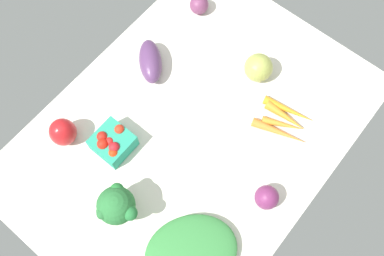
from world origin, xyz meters
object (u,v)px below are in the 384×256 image
bell_pepper_red (63,132)px  red_onion_near_basket (199,5)px  berry_basket (112,143)px  red_onion_center (267,197)px  leafy_greens_clump (191,252)px  broccoli_head (117,207)px  heirloom_tomato_green (259,68)px  carrot_bunch (284,121)px  eggplant (150,61)px

bell_pepper_red → red_onion_near_basket: size_ratio=1.45×
berry_basket → red_onion_center: size_ratio=1.54×
leafy_greens_clump → red_onion_center: bearing=164.0°
berry_basket → bell_pepper_red: bell_pepper_red is taller
berry_basket → broccoli_head: broccoli_head is taller
berry_basket → heirloom_tomato_green: (-44.38, 17.50, 0.89)cm
broccoli_head → red_onion_near_basket: (-63.77, -25.18, -4.52)cm
broccoli_head → heirloom_tomato_green: 56.83cm
carrot_bunch → eggplant: bearing=-75.9°
red_onion_center → bell_pepper_red: size_ratio=0.74×
broccoli_head → bell_pepper_red: broccoli_head is taller
berry_basket → leafy_greens_clump: bearing=76.4°
leafy_greens_clump → bell_pepper_red: (-2.01, -47.61, 2.20)cm
eggplant → bell_pepper_red: 32.80cm
berry_basket → eggplant: berry_basket is taller
eggplant → bell_pepper_red: bearing=-53.0°
leafy_greens_clump → carrot_bunch: bearing=-176.9°
eggplant → red_onion_center: (11.39, 50.93, -0.11)cm
carrot_bunch → bell_pepper_red: (43.11, -45.16, 3.05)cm
red_onion_center → carrot_bunch: 23.78cm
heirloom_tomato_green → red_onion_near_basket: size_ratio=1.40×
leafy_greens_clump → berry_basket: bearing=-103.6°
heirloom_tomato_green → eggplant: bearing=-55.3°
leafy_greens_clump → bell_pepper_red: size_ratio=2.73×
carrot_bunch → heirloom_tomato_green: bearing=-116.9°
leafy_greens_clump → red_onion_center: size_ratio=3.68×
heirloom_tomato_green → red_onion_center: heirloom_tomato_green is taller
broccoli_head → berry_basket: bearing=-130.5°
broccoli_head → carrot_bunch: size_ratio=0.70×
red_onion_center → bell_pepper_red: 58.29cm
heirloom_tomato_green → red_onion_center: (29.68, 24.48, -0.98)cm
red_onion_center → bell_pepper_red: bell_pepper_red is taller
berry_basket → eggplant: bearing=-161.1°
broccoli_head → bell_pepper_red: 27.47cm
red_onion_center → broccoli_head: bearing=-45.7°
red_onion_center → red_onion_near_basket: 64.35cm
broccoli_head → bell_pepper_red: size_ratio=1.43×
heirloom_tomato_green → red_onion_near_basket: (-7.13, -28.30, -1.21)cm
berry_basket → eggplant: size_ratio=0.69×
eggplant → carrot_bunch: bearing=56.9°
red_onion_center → carrot_bunch: red_onion_center is taller
berry_basket → red_onion_near_basket: size_ratio=1.66×
eggplant → bell_pepper_red: (32.62, -3.35, 1.02)cm
heirloom_tomato_green → broccoli_head: bearing=-3.2°
broccoli_head → red_onion_near_basket: size_ratio=2.08×
broccoli_head → red_onion_near_basket: broccoli_head is taller
carrot_bunch → leafy_greens_clump: bearing=3.1°
heirloom_tomato_green → red_onion_center: bearing=39.5°
red_onion_center → red_onion_near_basket: (-36.81, -52.78, -0.23)cm
eggplant → red_onion_near_basket: bearing=137.0°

